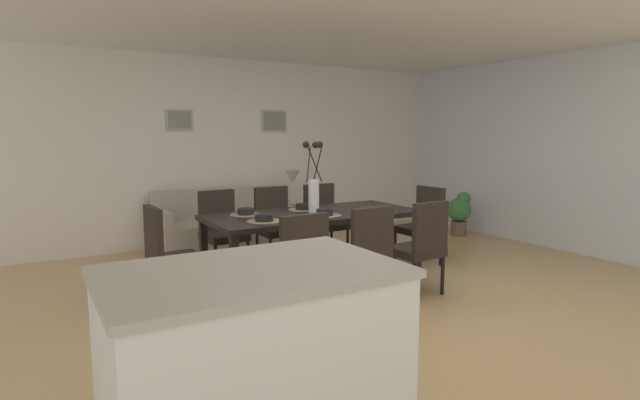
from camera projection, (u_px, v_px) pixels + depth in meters
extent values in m
plane|color=tan|center=(354.00, 304.00, 4.61)|extent=(9.00, 9.00, 0.00)
cube|color=white|center=(227.00, 151.00, 7.21)|extent=(9.00, 0.10, 2.60)
cube|color=white|center=(566.00, 153.00, 6.62)|extent=(0.10, 6.30, 2.60)
cube|color=white|center=(332.00, 14.00, 4.60)|extent=(9.00, 7.20, 0.08)
cube|color=black|center=(314.00, 215.00, 5.18)|extent=(2.20, 0.98, 0.05)
cube|color=black|center=(370.00, 233.00, 6.12)|extent=(0.07, 0.07, 0.69)
cube|color=black|center=(204.00, 254.00, 5.07)|extent=(0.07, 0.07, 0.69)
cube|color=black|center=(417.00, 247.00, 5.39)|extent=(0.07, 0.07, 0.69)
cube|color=black|center=(235.00, 274.00, 4.34)|extent=(0.07, 0.07, 0.69)
cube|color=black|center=(293.00, 271.00, 4.16)|extent=(0.45, 0.45, 0.08)
cube|color=black|center=(305.00, 244.00, 3.97)|extent=(0.42, 0.07, 0.48)
cylinder|color=black|center=(302.00, 288.00, 4.45)|extent=(0.04, 0.04, 0.38)
cylinder|color=black|center=(263.00, 295.00, 4.25)|extent=(0.04, 0.04, 0.38)
cylinder|color=black|center=(325.00, 300.00, 4.13)|extent=(0.04, 0.04, 0.38)
cylinder|color=black|center=(284.00, 308.00, 3.93)|extent=(0.04, 0.04, 0.38)
cube|color=black|center=(224.00, 237.00, 5.55)|extent=(0.47, 0.47, 0.08)
cube|color=black|center=(217.00, 211.00, 5.67)|extent=(0.42, 0.09, 0.48)
cylinder|color=black|center=(216.00, 263.00, 5.32)|extent=(0.04, 0.04, 0.38)
cylinder|color=black|center=(248.00, 258.00, 5.53)|extent=(0.04, 0.04, 0.38)
cylinder|color=black|center=(202.00, 256.00, 5.62)|extent=(0.04, 0.04, 0.38)
cylinder|color=black|center=(233.00, 251.00, 5.84)|extent=(0.04, 0.04, 0.38)
cube|color=black|center=(359.00, 259.00, 4.54)|extent=(0.44, 0.44, 0.08)
cube|color=black|center=(372.00, 235.00, 4.35)|extent=(0.42, 0.06, 0.48)
cylinder|color=black|center=(364.00, 276.00, 4.83)|extent=(0.04, 0.04, 0.38)
cylinder|color=black|center=(330.00, 282.00, 4.64)|extent=(0.04, 0.04, 0.38)
cylinder|color=black|center=(389.00, 286.00, 4.51)|extent=(0.04, 0.04, 0.38)
cylinder|color=black|center=(354.00, 293.00, 4.31)|extent=(0.04, 0.04, 0.38)
cube|color=black|center=(278.00, 231.00, 5.89)|extent=(0.44, 0.44, 0.08)
cube|color=black|center=(271.00, 207.00, 6.01)|extent=(0.42, 0.06, 0.48)
cylinder|color=black|center=(271.00, 255.00, 5.66)|extent=(0.04, 0.04, 0.38)
cylinder|color=black|center=(300.00, 251.00, 5.85)|extent=(0.04, 0.04, 0.38)
cylinder|color=black|center=(257.00, 248.00, 5.98)|extent=(0.04, 0.04, 0.38)
cylinder|color=black|center=(286.00, 245.00, 6.17)|extent=(0.04, 0.04, 0.38)
cube|color=black|center=(415.00, 251.00, 4.86)|extent=(0.47, 0.47, 0.08)
cube|color=black|center=(430.00, 228.00, 4.67)|extent=(0.42, 0.09, 0.48)
cylinder|color=black|center=(414.00, 267.00, 5.16)|extent=(0.04, 0.04, 0.38)
cylinder|color=black|center=(387.00, 273.00, 4.94)|extent=(0.04, 0.04, 0.38)
cylinder|color=black|center=(443.00, 275.00, 4.85)|extent=(0.04, 0.04, 0.38)
cylinder|color=black|center=(414.00, 282.00, 4.63)|extent=(0.04, 0.04, 0.38)
cube|color=black|center=(327.00, 225.00, 6.24)|extent=(0.44, 0.44, 0.08)
cube|color=black|center=(319.00, 203.00, 6.37)|extent=(0.42, 0.06, 0.48)
cylinder|color=black|center=(321.00, 248.00, 6.01)|extent=(0.04, 0.04, 0.38)
cylinder|color=black|center=(348.00, 244.00, 6.20)|extent=(0.04, 0.04, 0.38)
cylinder|color=black|center=(306.00, 242.00, 6.33)|extent=(0.04, 0.04, 0.38)
cylinder|color=black|center=(331.00, 239.00, 6.53)|extent=(0.04, 0.04, 0.38)
cube|color=black|center=(176.00, 260.00, 4.50)|extent=(0.46, 0.46, 0.08)
cube|color=black|center=(153.00, 234.00, 4.37)|extent=(0.08, 0.42, 0.48)
cylinder|color=black|center=(205.00, 287.00, 4.48)|extent=(0.04, 0.04, 0.38)
cylinder|color=black|center=(191.00, 277.00, 4.80)|extent=(0.04, 0.04, 0.38)
cylinder|color=black|center=(162.00, 294.00, 4.27)|extent=(0.04, 0.04, 0.38)
cylinder|color=black|center=(150.00, 283.00, 4.59)|extent=(0.04, 0.04, 0.38)
cube|color=black|center=(418.00, 230.00, 5.95)|extent=(0.46, 0.46, 0.08)
cube|color=black|center=(430.00, 207.00, 6.02)|extent=(0.08, 0.42, 0.48)
cylinder|color=black|center=(395.00, 248.00, 6.03)|extent=(0.04, 0.04, 0.38)
cylinder|color=black|center=(417.00, 254.00, 5.72)|extent=(0.04, 0.04, 0.38)
cylinder|color=black|center=(418.00, 244.00, 6.24)|extent=(0.04, 0.04, 0.38)
cylinder|color=black|center=(441.00, 250.00, 5.93)|extent=(0.04, 0.04, 0.38)
cylinder|color=white|center=(314.00, 196.00, 5.16)|extent=(0.11, 0.11, 0.34)
cylinder|color=black|center=(318.00, 164.00, 5.16)|extent=(0.05, 0.12, 0.37)
sphere|color=black|center=(320.00, 144.00, 5.15)|extent=(0.07, 0.07, 0.07)
cylinder|color=black|center=(309.00, 164.00, 5.14)|extent=(0.08, 0.05, 0.38)
sphere|color=black|center=(306.00, 145.00, 5.13)|extent=(0.07, 0.07, 0.07)
cylinder|color=black|center=(315.00, 165.00, 5.06)|extent=(0.15, 0.06, 0.36)
sphere|color=black|center=(316.00, 145.00, 5.00)|extent=(0.07, 0.07, 0.07)
cylinder|color=#7F705B|center=(264.00, 221.00, 4.66)|extent=(0.32, 0.32, 0.01)
cylinder|color=black|center=(264.00, 218.00, 4.65)|extent=(0.17, 0.17, 0.06)
cylinder|color=black|center=(264.00, 216.00, 4.65)|extent=(0.13, 0.13, 0.04)
cylinder|color=#7F705B|center=(246.00, 215.00, 5.03)|extent=(0.32, 0.32, 0.01)
cylinder|color=black|center=(246.00, 211.00, 5.03)|extent=(0.17, 0.17, 0.06)
cylinder|color=black|center=(246.00, 210.00, 5.03)|extent=(0.13, 0.13, 0.04)
cylinder|color=#7F705B|center=(325.00, 215.00, 4.99)|extent=(0.32, 0.32, 0.01)
cylinder|color=black|center=(325.00, 212.00, 4.99)|extent=(0.17, 0.17, 0.06)
cylinder|color=black|center=(325.00, 211.00, 4.99)|extent=(0.13, 0.13, 0.04)
cylinder|color=#7F705B|center=(304.00, 210.00, 5.37)|extent=(0.32, 0.32, 0.01)
cylinder|color=black|center=(304.00, 207.00, 5.36)|extent=(0.17, 0.17, 0.06)
cylinder|color=black|center=(304.00, 205.00, 5.36)|extent=(0.13, 0.13, 0.04)
cube|color=#A89E8E|center=(225.00, 235.00, 6.70)|extent=(1.77, 0.84, 0.42)
cube|color=#A89E8E|center=(216.00, 202.00, 6.94)|extent=(1.77, 0.16, 0.38)
cube|color=#A89E8E|center=(281.00, 207.00, 7.08)|extent=(0.10, 0.84, 0.20)
cube|color=#A89E8E|center=(161.00, 217.00, 6.24)|extent=(0.10, 0.84, 0.20)
cube|color=#33261E|center=(293.00, 223.00, 7.29)|extent=(0.36, 0.36, 0.52)
cylinder|color=beige|center=(293.00, 203.00, 7.25)|extent=(0.12, 0.12, 0.08)
cylinder|color=beige|center=(293.00, 190.00, 7.23)|extent=(0.02, 0.02, 0.30)
cone|color=beige|center=(293.00, 176.00, 7.20)|extent=(0.22, 0.22, 0.18)
cube|color=silver|center=(253.00, 364.00, 2.43)|extent=(1.35, 0.86, 0.88)
cube|color=#A8A399|center=(251.00, 272.00, 2.37)|extent=(1.39, 0.90, 0.04)
cube|color=#B2ADA3|center=(179.00, 120.00, 6.75)|extent=(0.36, 0.02, 0.28)
cube|color=gray|center=(180.00, 120.00, 6.74)|extent=(0.31, 0.01, 0.23)
cube|color=#B2ADA3|center=(274.00, 121.00, 7.46)|extent=(0.40, 0.02, 0.32)
cube|color=gray|center=(274.00, 121.00, 7.45)|extent=(0.35, 0.01, 0.27)
cylinder|color=brown|center=(459.00, 228.00, 7.69)|extent=(0.24, 0.24, 0.22)
sphere|color=#387A42|center=(459.00, 210.00, 7.65)|extent=(0.36, 0.36, 0.36)
sphere|color=#387A42|center=(463.00, 199.00, 7.63)|extent=(0.22, 0.22, 0.22)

